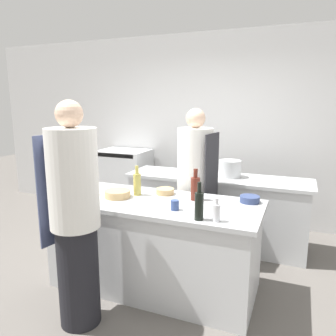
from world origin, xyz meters
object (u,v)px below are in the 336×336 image
at_px(stockpot, 230,169).
at_px(cup, 175,205).
at_px(bottle_vinegar, 137,184).
at_px(bowl_mixing_large, 250,199).
at_px(bottle_cooking_oil, 195,188).
at_px(bowl_prep_small, 165,191).
at_px(oven_range, 124,182).
at_px(chef_at_stove, 195,187).
at_px(bottle_olive_oil, 199,205).
at_px(bowl_ceramic_blue, 118,194).
at_px(bottle_wine, 216,212).
at_px(chef_at_prep_near, 75,218).

bearing_deg(stockpot, cup, -96.95).
xyz_separation_m(bottle_vinegar, stockpot, (0.69, 1.15, -0.01)).
bearing_deg(bowl_mixing_large, bottle_cooking_oil, -166.89).
distance_m(bottle_vinegar, bowl_prep_small, 0.30).
distance_m(oven_range, bowl_prep_small, 2.08).
xyz_separation_m(chef_at_stove, bottle_cooking_oil, (0.17, -0.53, 0.14)).
xyz_separation_m(bottle_cooking_oil, bowl_mixing_large, (0.49, 0.12, -0.09)).
xyz_separation_m(bottle_olive_oil, bowl_mixing_large, (0.30, 0.62, -0.09)).
bearing_deg(bottle_olive_oil, oven_range, 131.80).
bearing_deg(bottle_vinegar, bowl_ceramic_blue, -133.73).
height_order(bottle_olive_oil, bottle_wine, bottle_olive_oil).
bearing_deg(bottle_vinegar, chef_at_prep_near, -97.54).
relative_size(bottle_wine, cup, 2.15).
xyz_separation_m(bottle_olive_oil, cup, (-0.26, 0.15, -0.08)).
height_order(oven_range, chef_at_prep_near, chef_at_prep_near).
distance_m(bottle_olive_oil, bowl_ceramic_blue, 0.97).
bearing_deg(bottle_vinegar, stockpot, 59.01).
relative_size(oven_range, bottle_cooking_oil, 3.46).
relative_size(bottle_olive_oil, bottle_cooking_oil, 1.02).
bearing_deg(cup, chef_at_prep_near, -138.84).
xyz_separation_m(bowl_prep_small, cup, (0.27, -0.43, 0.02)).
bearing_deg(bowl_ceramic_blue, cup, -12.52).
height_order(bottle_olive_oil, bowl_ceramic_blue, bottle_olive_oil).
xyz_separation_m(bottle_cooking_oil, bowl_prep_small, (-0.34, 0.08, -0.09)).
relative_size(bottle_olive_oil, bowl_mixing_large, 1.67).
xyz_separation_m(chef_at_prep_near, cup, (0.63, 0.55, 0.02)).
height_order(oven_range, bowl_mixing_large, oven_range).
height_order(chef_at_prep_near, bowl_mixing_large, chef_at_prep_near).
height_order(chef_at_prep_near, bottle_cooking_oil, chef_at_prep_near).
xyz_separation_m(bottle_cooking_oil, stockpot, (0.10, 1.09, -0.02)).
bearing_deg(bottle_wine, cup, 161.47).
bearing_deg(bowl_prep_small, chef_at_stove, 68.74).
bearing_deg(bottle_vinegar, bottle_olive_oil, -29.67).
relative_size(chef_at_stove, bottle_olive_oil, 5.64).
height_order(chef_at_stove, bowl_ceramic_blue, chef_at_stove).
relative_size(oven_range, bottle_wine, 5.54).
height_order(bottle_olive_oil, bottle_vinegar, bottle_olive_oil).
relative_size(bottle_vinegar, bowl_mixing_large, 1.63).
distance_m(bottle_olive_oil, stockpot, 1.60).
distance_m(chef_at_stove, bottle_vinegar, 0.73).
distance_m(oven_range, bottle_vinegar, 2.05).
relative_size(bottle_cooking_oil, bowl_ceramic_blue, 1.21).
distance_m(chef_at_stove, bottle_cooking_oil, 0.57).
bearing_deg(cup, bowl_mixing_large, 39.62).
distance_m(chef_at_prep_near, bowl_prep_small, 1.04).
distance_m(bottle_cooking_oil, bowl_ceramic_blue, 0.76).
xyz_separation_m(oven_range, bowl_prep_small, (1.35, -1.53, 0.39)).
bearing_deg(bowl_mixing_large, chef_at_stove, 148.30).
distance_m(bowl_prep_small, bowl_ceramic_blue, 0.48).
relative_size(bowl_prep_small, bowl_ceramic_blue, 0.73).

